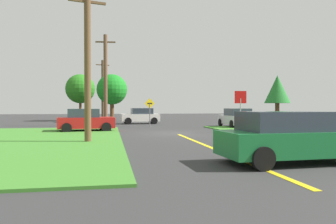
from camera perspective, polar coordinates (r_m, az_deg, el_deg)
name	(u,v)px	position (r m, az deg, el deg)	size (l,w,h in m)	color
ground_plane	(176,133)	(21.56, 1.34, -3.77)	(120.00, 120.00, 0.00)	#313131
lane_stripe_center	(213,149)	(13.85, 7.97, -6.39)	(0.20, 14.00, 0.01)	yellow
stop_sign	(241,103)	(22.23, 12.66, 1.56)	(0.83, 0.07, 2.83)	#9EA0A8
car_on_crossroad	(236,118)	(28.48, 11.93, -1.02)	(2.14, 4.66, 1.62)	silver
parked_car_near_building	(85,120)	(23.70, -14.37, -1.43)	(4.09, 2.55, 1.62)	red
car_approaching_junction	(140,116)	(33.64, -4.87, -0.71)	(3.99, 2.20, 1.62)	white
car_behind_on_main_road	(290,137)	(10.86, 20.69, -4.22)	(4.66, 2.29, 1.62)	#196B33
utility_pole_near	(88,64)	(16.40, -13.99, 8.16)	(1.78, 0.55, 7.48)	brown
utility_pole_mid	(106,80)	(30.12, -10.95, 5.64)	(1.80, 0.35, 8.32)	brown
utility_pole_far	(103,89)	(43.87, -11.43, 3.91)	(1.76, 0.64, 7.94)	brown
direction_sign	(150,109)	(28.21, -3.24, 0.51)	(0.89, 0.20, 2.51)	slate
oak_tree_left	(80,89)	(41.72, -15.20, 3.95)	(3.62, 3.62, 5.81)	brown
pine_tree_center	(112,90)	(37.79, -9.85, 3.90)	(3.49, 3.49, 5.50)	brown
oak_tree_right	(277,90)	(37.82, 18.71, 3.76)	(2.80, 2.80, 5.25)	brown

